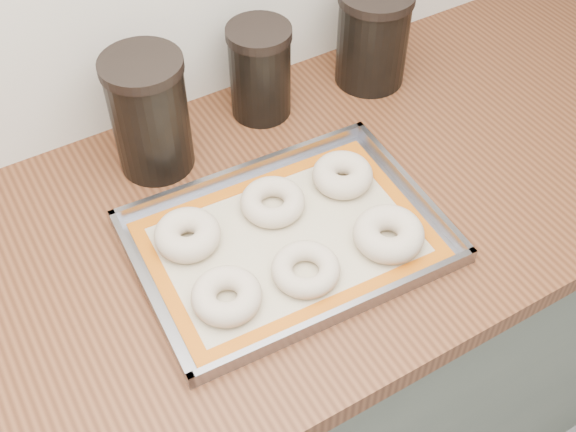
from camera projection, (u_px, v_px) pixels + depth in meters
cabinet at (335, 336)px, 1.55m from camera, size 3.00×0.65×0.86m
countertop at (348, 189)px, 1.21m from camera, size 3.06×0.68×0.04m
baking_tray at (288, 239)px, 1.10m from camera, size 0.48×0.35×0.03m
baking_mat at (288, 240)px, 1.11m from camera, size 0.43×0.31×0.00m
bagel_front_left at (227, 296)px, 1.01m from camera, size 0.13×0.13×0.04m
bagel_front_mid at (306, 269)px, 1.05m from camera, size 0.13×0.13×0.03m
bagel_front_right at (389, 234)px, 1.09m from camera, size 0.12×0.12×0.04m
bagel_back_left at (188, 235)px, 1.09m from camera, size 0.12×0.12×0.04m
bagel_back_mid at (273, 202)px, 1.14m from camera, size 0.11×0.11×0.03m
bagel_back_right at (343, 175)px, 1.17m from camera, size 0.12×0.12×0.04m
canister_left at (150, 114)px, 1.15m from camera, size 0.13×0.13×0.21m
canister_mid at (260, 71)px, 1.26m from camera, size 0.11×0.11×0.17m
canister_right at (373, 37)px, 1.32m from camera, size 0.14×0.14×0.18m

